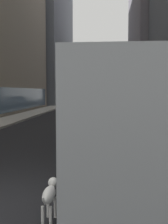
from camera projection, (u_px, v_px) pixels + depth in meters
name	position (u px, v px, depth m)	size (l,w,h in m)	color
ground_plane	(92.00, 107.00, 40.12)	(120.00, 120.00, 0.00)	black
sidewalk_left	(55.00, 107.00, 40.60)	(2.40, 110.00, 0.15)	#ADA89E
sidewalk_right	(130.00, 107.00, 39.64)	(2.40, 110.00, 0.15)	gray
building_left_far	(37.00, 30.00, 53.91)	(11.53, 23.49, 30.02)	slate
building_right_far	(165.00, 4.00, 44.10)	(10.64, 20.44, 33.82)	slate
transit_bus	(123.00, 109.00, 9.25)	(2.78, 11.53, 3.05)	#999EA3
car_red_coupe	(112.00, 106.00, 28.81)	(1.76, 4.75, 1.62)	red
car_white_van	(86.00, 101.00, 45.09)	(1.90, 4.55, 1.62)	silver
car_blue_hatchback	(92.00, 114.00, 18.75)	(1.75, 4.01, 1.62)	#4C6BB7
box_truck	(110.00, 96.00, 39.72)	(2.30, 7.50, 3.05)	#A51919
dalmatian_dog	(50.00, 194.00, 4.87)	(0.22, 0.96, 0.72)	white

